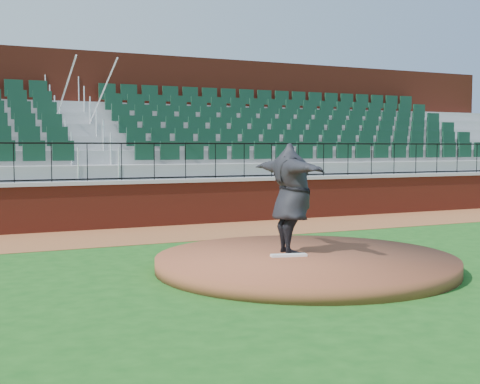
% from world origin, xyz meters
% --- Properties ---
extents(ground, '(90.00, 90.00, 0.00)m').
position_xyz_m(ground, '(0.00, 0.00, 0.00)').
color(ground, '#174D16').
rests_on(ground, ground).
extents(warning_track, '(34.00, 3.20, 0.01)m').
position_xyz_m(warning_track, '(0.00, 5.40, 0.01)').
color(warning_track, brown).
rests_on(warning_track, ground).
extents(field_wall, '(34.00, 0.35, 1.20)m').
position_xyz_m(field_wall, '(0.00, 7.00, 0.60)').
color(field_wall, maroon).
rests_on(field_wall, ground).
extents(wall_cap, '(34.00, 0.45, 0.10)m').
position_xyz_m(wall_cap, '(0.00, 7.00, 1.25)').
color(wall_cap, '#B7B7B7').
rests_on(wall_cap, field_wall).
extents(wall_railing, '(34.00, 0.05, 1.00)m').
position_xyz_m(wall_railing, '(0.00, 7.00, 1.80)').
color(wall_railing, black).
rests_on(wall_railing, wall_cap).
extents(seating_stands, '(34.00, 5.10, 4.60)m').
position_xyz_m(seating_stands, '(0.00, 9.72, 2.30)').
color(seating_stands, gray).
rests_on(seating_stands, ground).
extents(concourse_wall, '(34.00, 0.50, 5.50)m').
position_xyz_m(concourse_wall, '(0.00, 12.52, 2.75)').
color(concourse_wall, maroon).
rests_on(concourse_wall, ground).
extents(pitchers_mound, '(5.39, 5.39, 0.25)m').
position_xyz_m(pitchers_mound, '(0.45, -0.28, 0.12)').
color(pitchers_mound, brown).
rests_on(pitchers_mound, ground).
extents(pitching_rubber, '(0.67, 0.32, 0.04)m').
position_xyz_m(pitching_rubber, '(0.14, -0.22, 0.27)').
color(pitching_rubber, silver).
rests_on(pitching_rubber, pitchers_mound).
extents(pitcher, '(0.79, 2.51, 2.02)m').
position_xyz_m(pitcher, '(0.37, 0.11, 1.26)').
color(pitcher, black).
rests_on(pitcher, pitchers_mound).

